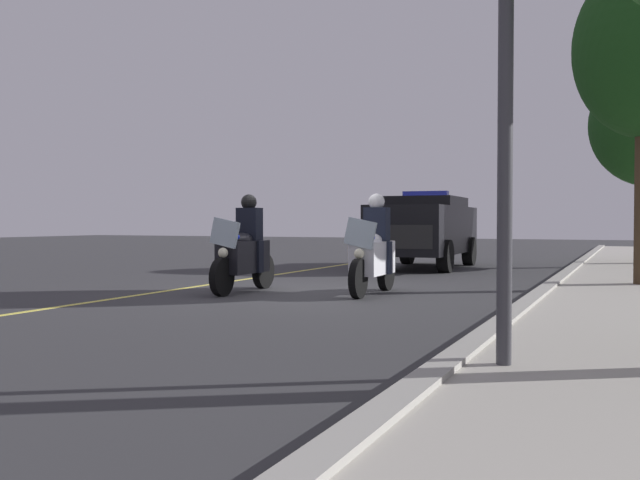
# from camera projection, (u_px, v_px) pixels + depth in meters

# --- Properties ---
(ground_plane) EXTENTS (80.00, 80.00, 0.00)m
(ground_plane) POSITION_uv_depth(u_px,v_px,m) (307.00, 292.00, 12.35)
(ground_plane) COLOR #333335
(curb_strip) EXTENTS (48.00, 0.24, 0.15)m
(curb_strip) POSITION_uv_depth(u_px,v_px,m) (537.00, 297.00, 10.77)
(curb_strip) COLOR #9E9B93
(curb_strip) RESTS_ON ground
(lane_stripe_center) EXTENTS (48.00, 0.12, 0.01)m
(lane_stripe_center) POSITION_uv_depth(u_px,v_px,m) (194.00, 287.00, 13.31)
(lane_stripe_center) COLOR #E0D14C
(lane_stripe_center) RESTS_ON ground
(police_motorcycle_lead_left) EXTENTS (2.14, 0.57, 1.72)m
(police_motorcycle_lead_left) POSITION_uv_depth(u_px,v_px,m) (244.00, 252.00, 12.33)
(police_motorcycle_lead_left) COLOR black
(police_motorcycle_lead_left) RESTS_ON ground
(police_motorcycle_lead_right) EXTENTS (2.14, 0.57, 1.72)m
(police_motorcycle_lead_right) POSITION_uv_depth(u_px,v_px,m) (373.00, 253.00, 11.97)
(police_motorcycle_lead_right) COLOR black
(police_motorcycle_lead_right) RESTS_ON ground
(police_suv) EXTENTS (4.95, 2.18, 2.05)m
(police_suv) POSITION_uv_depth(u_px,v_px,m) (425.00, 228.00, 18.78)
(police_suv) COLOR black
(police_suv) RESTS_ON ground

